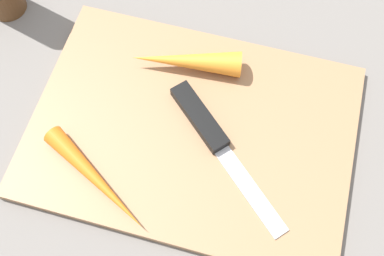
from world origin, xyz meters
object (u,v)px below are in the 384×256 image
Objects in this scene: knife at (206,126)px; carrot_long at (95,179)px; carrot_short at (186,61)px; cutting_board at (192,130)px.

carrot_long reaches higher than knife.
knife is 0.13m from carrot_long.
cutting_board is at bearing 99.21° from carrot_short.
carrot_short is (0.04, -0.07, 0.01)m from knife.
carrot_short reaches higher than carrot_long.
carrot_short is at bearing -69.83° from cutting_board.
carrot_long is (0.10, 0.09, 0.01)m from knife.
knife is at bearing 73.36° from carrot_long.
carrot_short is at bearing 163.26° from knife.
carrot_long is 1.14× the size of carrot_short.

